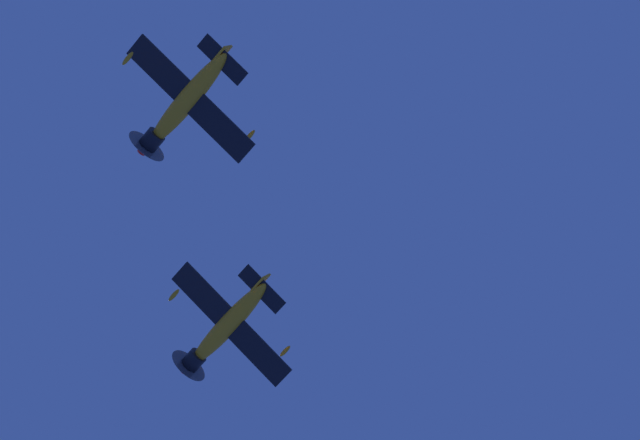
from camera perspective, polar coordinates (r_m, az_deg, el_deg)
name	(u,v)px	position (r m, az deg, el deg)	size (l,w,h in m)	color
airplane_lead	(225,327)	(80.14, -4.11, -4.65)	(8.67, 8.29, 3.88)	orange
airplane_left_wingman	(185,103)	(76.26, -5.87, 5.07)	(8.82, 8.31, 3.72)	orange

